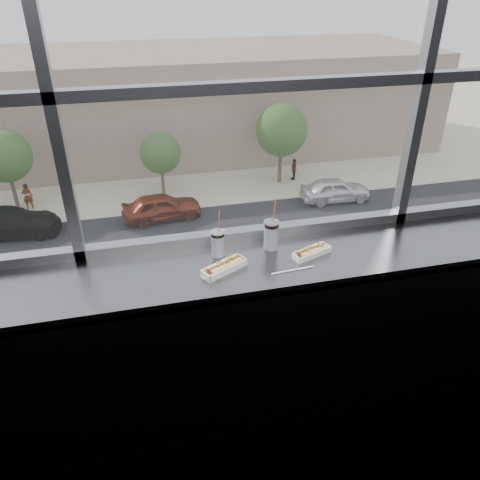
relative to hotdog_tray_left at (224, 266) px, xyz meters
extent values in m
plane|color=black|center=(0.23, 0.33, -0.58)|extent=(6.00, 0.00, 6.00)
plane|color=silver|center=(0.23, 0.35, 1.17)|extent=(6.00, 0.00, 6.00)
cube|color=slate|center=(0.23, 0.05, -0.06)|extent=(6.00, 0.55, 0.06)
cube|color=slate|center=(0.23, -0.20, -0.58)|extent=(6.00, 0.04, 1.04)
cube|color=white|center=(0.00, 0.00, -0.02)|extent=(0.28, 0.20, 0.01)
cube|color=white|center=(0.00, 0.00, -0.01)|extent=(0.28, 0.20, 0.04)
cylinder|color=#E7C479|center=(0.00, 0.00, 0.00)|extent=(0.20, 0.14, 0.05)
cylinder|color=maroon|center=(0.00, 0.00, 0.01)|extent=(0.21, 0.13, 0.03)
cube|color=white|center=(0.52, 0.04, -0.02)|extent=(0.25, 0.16, 0.01)
cube|color=white|center=(0.52, 0.04, -0.01)|extent=(0.25, 0.16, 0.03)
cylinder|color=#E7C479|center=(0.52, 0.04, 0.00)|extent=(0.19, 0.10, 0.04)
cylinder|color=maroon|center=(0.52, 0.04, 0.01)|extent=(0.19, 0.09, 0.03)
cylinder|color=white|center=(0.00, 0.16, 0.05)|extent=(0.07, 0.07, 0.15)
cylinder|color=black|center=(0.00, 0.16, 0.11)|extent=(0.08, 0.08, 0.02)
cylinder|color=silver|center=(0.00, 0.16, 0.13)|extent=(0.08, 0.08, 0.01)
cylinder|color=#D84938|center=(0.01, 0.16, 0.19)|extent=(0.01, 0.04, 0.16)
cylinder|color=white|center=(0.32, 0.17, 0.06)|extent=(0.08, 0.08, 0.17)
cylinder|color=black|center=(0.32, 0.17, 0.13)|extent=(0.09, 0.09, 0.02)
cylinder|color=silver|center=(0.32, 0.17, 0.15)|extent=(0.09, 0.09, 0.01)
cylinder|color=#D84938|center=(0.33, 0.16, 0.22)|extent=(0.01, 0.04, 0.18)
cylinder|color=white|center=(0.36, -0.09, -0.02)|extent=(0.24, 0.03, 0.01)
ellipsoid|color=silver|center=(-0.08, -0.05, -0.01)|extent=(0.11, 0.08, 0.03)
plane|color=beige|center=(0.23, 43.83, -12.13)|extent=(120.00, 120.00, 0.00)
cube|color=beige|center=(0.23, 7.33, -12.11)|extent=(50.00, 14.00, 0.04)
cube|color=black|center=(0.23, 20.33, -12.10)|extent=(80.00, 10.00, 0.06)
cube|color=beige|center=(0.23, 28.33, -12.11)|extent=(80.00, 6.00, 0.04)
cube|color=gray|center=(0.23, 38.33, -8.13)|extent=(50.00, 14.00, 8.00)
imported|color=black|center=(-7.87, 24.33, -10.95)|extent=(3.22, 6.88, 2.24)
imported|color=maroon|center=(0.97, 24.33, -10.97)|extent=(3.40, 6.83, 2.19)
imported|color=white|center=(12.50, 24.33, -11.02)|extent=(2.88, 6.41, 2.10)
imported|color=maroon|center=(0.54, 16.33, -11.03)|extent=(3.38, 6.53, 2.08)
imported|color=black|center=(-5.77, 16.33, -11.04)|extent=(2.94, 6.32, 2.06)
imported|color=silver|center=(5.66, 16.33, -11.07)|extent=(3.13, 6.23, 2.00)
imported|color=navy|center=(13.39, 16.33, -11.12)|extent=(3.09, 5.93, 1.89)
imported|color=#66605B|center=(11.05, 28.53, -11.14)|extent=(0.63, 0.84, 1.90)
imported|color=#66605B|center=(-7.30, 27.83, -11.04)|extent=(0.93, 0.70, 2.09)
cylinder|color=#47382B|center=(-8.14, 28.33, -10.89)|extent=(0.25, 0.25, 2.48)
sphere|color=#385E26|center=(-8.14, 28.33, -8.61)|extent=(3.31, 3.31, 3.31)
cylinder|color=#47382B|center=(1.43, 28.33, -11.09)|extent=(0.21, 0.21, 2.07)
sphere|color=#385E26|center=(1.43, 28.33, -9.20)|extent=(2.76, 2.76, 2.76)
cylinder|color=#47382B|center=(9.89, 28.33, -10.75)|extent=(0.27, 0.27, 2.74)
sphere|color=#385E26|center=(9.89, 28.33, -8.24)|extent=(3.66, 3.66, 3.66)
camera|label=1|loc=(-0.41, -2.09, 1.39)|focal=35.00mm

